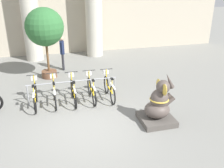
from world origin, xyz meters
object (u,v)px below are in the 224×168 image
Objects in this scene: bicycle_2 at (73,91)px; elephant_statue at (158,106)px; potted_tree at (45,29)px; bicycle_3 at (91,89)px; bicycle_0 at (35,95)px; bicycle_1 at (55,93)px; person_pedestrian at (62,50)px; bicycle_4 at (109,88)px.

elephant_statue is at bearing -40.88° from bicycle_2.
bicycle_3 is at bearing -62.03° from potted_tree.
bicycle_3 is 1.04× the size of elephant_statue.
elephant_statue is 6.03m from potted_tree.
elephant_statue is (3.73, -2.08, 0.14)m from bicycle_0.
potted_tree is at bearing 117.97° from bicycle_3.
potted_tree is at bearing 92.76° from bicycle_1.
bicycle_2 is 1.04× the size of elephant_statue.
person_pedestrian reaches higher than bicycle_0.
bicycle_0 is 1.33m from bicycle_2.
person_pedestrian is at bearing 80.97° from bicycle_1.
bicycle_2 is 0.67m from bicycle_3.
bicycle_1 and bicycle_4 have the same top height.
elephant_statue is at bearing -34.65° from bicycle_1.
person_pedestrian is at bearing 51.55° from potted_tree.
potted_tree reaches higher than bicycle_3.
bicycle_1 and bicycle_2 have the same top height.
bicycle_3 is at bearing -78.23° from person_pedestrian.
bicycle_0 is 3.34m from potted_tree.
person_pedestrian is 0.54× the size of potted_tree.
bicycle_0 is at bearing 179.64° from bicycle_2.
bicycle_2 is 1.00× the size of bicycle_4.
bicycle_4 is at bearing -0.75° from bicycle_2.
person_pedestrian is (1.24, 3.64, 0.60)m from bicycle_0.
bicycle_2 and bicycle_3 have the same top height.
bicycle_3 is at bearing 0.64° from bicycle_2.
bicycle_4 is 1.04× the size of elephant_statue.
bicycle_1 and bicycle_3 have the same top height.
bicycle_0 is 2.67m from bicycle_4.
person_pedestrian is (-0.09, 3.65, 0.60)m from bicycle_2.
bicycle_0 is 1.01× the size of person_pedestrian.
elephant_statue is at bearing -62.70° from bicycle_4.
elephant_statue is 0.97× the size of person_pedestrian.
bicycle_3 is 3.77m from person_pedestrian.
bicycle_1 is at bearing 2.96° from bicycle_0.
bicycle_2 is 3.17m from elephant_statue.
person_pedestrian is (-0.76, 3.64, 0.60)m from bicycle_3.
potted_tree is (-0.13, 2.72, 1.81)m from bicycle_1.
person_pedestrian reaches higher than bicycle_4.
bicycle_1 is 0.67m from bicycle_2.
potted_tree is (-0.80, 2.76, 1.81)m from bicycle_2.
potted_tree is at bearing 106.09° from bicycle_2.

